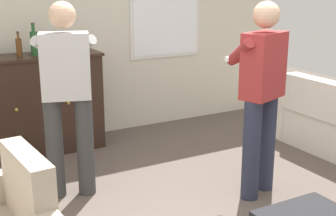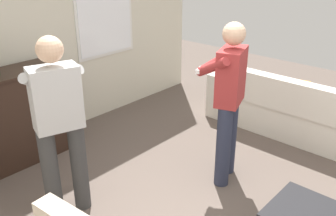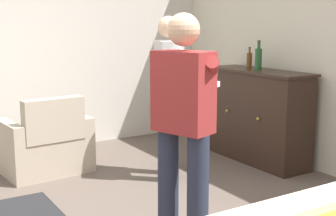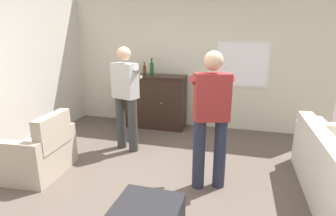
{
  "view_description": "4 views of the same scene",
  "coord_description": "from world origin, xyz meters",
  "px_view_note": "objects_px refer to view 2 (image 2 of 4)",
  "views": [
    {
      "loc": [
        -1.94,
        -2.64,
        1.85
      ],
      "look_at": [
        -0.16,
        0.55,
        0.84
      ],
      "focal_mm": 50.0,
      "sensor_mm": 36.0,
      "label": 1
    },
    {
      "loc": [
        -2.35,
        -1.52,
        2.33
      ],
      "look_at": [
        -0.03,
        0.57,
        0.96
      ],
      "focal_mm": 40.0,
      "sensor_mm": 36.0,
      "label": 2
    },
    {
      "loc": [
        3.22,
        -1.4,
        1.62
      ],
      "look_at": [
        -0.21,
        0.71,
        0.88
      ],
      "focal_mm": 50.0,
      "sensor_mm": 36.0,
      "label": 3
    },
    {
      "loc": [
        0.92,
        -2.64,
        1.83
      ],
      "look_at": [
        -0.02,
        0.71,
        0.87
      ],
      "focal_mm": 28.0,
      "sensor_mm": 36.0,
      "label": 4
    }
  ],
  "objects_px": {
    "sideboard_cabinet": "(4,122)",
    "person_standing_left": "(59,121)",
    "person_standing_right": "(228,97)",
    "couch": "(290,112)"
  },
  "relations": [
    {
      "from": "sideboard_cabinet",
      "to": "person_standing_right",
      "type": "xyz_separation_m",
      "value": [
        1.41,
        -1.97,
        0.4
      ]
    },
    {
      "from": "sideboard_cabinet",
      "to": "person_standing_left",
      "type": "bearing_deg",
      "value": -91.3
    },
    {
      "from": "person_standing_right",
      "to": "person_standing_left",
      "type": "bearing_deg",
      "value": 151.62
    },
    {
      "from": "person_standing_left",
      "to": "person_standing_right",
      "type": "relative_size",
      "value": 1.0
    },
    {
      "from": "couch",
      "to": "person_standing_right",
      "type": "height_order",
      "value": "person_standing_right"
    },
    {
      "from": "couch",
      "to": "person_standing_right",
      "type": "xyz_separation_m",
      "value": [
        -1.37,
        0.08,
        0.61
      ]
    },
    {
      "from": "person_standing_right",
      "to": "couch",
      "type": "bearing_deg",
      "value": -3.37
    },
    {
      "from": "person_standing_left",
      "to": "person_standing_right",
      "type": "xyz_separation_m",
      "value": [
        1.44,
        -0.78,
        0.0
      ]
    },
    {
      "from": "sideboard_cabinet",
      "to": "person_standing_left",
      "type": "xyz_separation_m",
      "value": [
        -0.03,
        -1.19,
        0.4
      ]
    },
    {
      "from": "couch",
      "to": "person_standing_left",
      "type": "distance_m",
      "value": 3.0
    }
  ]
}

